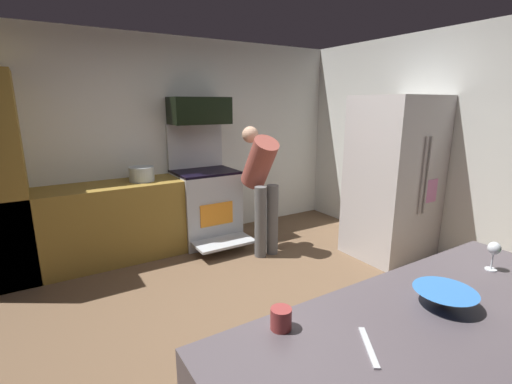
{
  "coord_description": "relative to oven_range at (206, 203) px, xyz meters",
  "views": [
    {
      "loc": [
        -1.5,
        -2.25,
        1.8
      ],
      "look_at": [
        0.08,
        0.3,
        1.05
      ],
      "focal_mm": 25.24,
      "sensor_mm": 36.0,
      "label": 1
    }
  ],
  "objects": [
    {
      "name": "mixing_bowl_large",
      "position": [
        -0.33,
        -3.42,
        0.43
      ],
      "size": [
        0.28,
        0.28,
        0.07
      ],
      "primitive_type": "cone",
      "rotation": [
        3.14,
        0.0,
        0.0
      ],
      "color": "#306CBC",
      "rests_on": "counter_island"
    },
    {
      "name": "wall_right",
      "position": [
        2.21,
        -1.97,
        0.79
      ],
      "size": [
        0.12,
        4.8,
        2.6
      ],
      "primitive_type": "cube",
      "color": "silver",
      "rests_on": "ground"
    },
    {
      "name": "refrigerator",
      "position": [
        1.7,
        -1.56,
        0.43
      ],
      "size": [
        0.89,
        0.8,
        1.88
      ],
      "color": "beige",
      "rests_on": "ground"
    },
    {
      "name": "wall_back",
      "position": [
        -0.33,
        0.37,
        0.79
      ],
      "size": [
        5.2,
        0.12,
        2.6
      ],
      "primitive_type": "cube",
      "color": "silver",
      "rests_on": "ground"
    },
    {
      "name": "knife_chef",
      "position": [
        -0.85,
        -3.44,
        0.39
      ],
      "size": [
        0.15,
        0.21,
        0.01
      ],
      "primitive_type": "cube",
      "rotation": [
        0.0,
        0.0,
        0.97
      ],
      "color": "#B7BABF",
      "rests_on": "counter_island"
    },
    {
      "name": "ground_plane",
      "position": [
        -0.33,
        -1.97,
        -0.52
      ],
      "size": [
        5.2,
        4.8,
        0.02
      ],
      "primitive_type": "cube",
      "color": "brown"
    },
    {
      "name": "person_cook",
      "position": [
        0.42,
        -0.7,
        0.38
      ],
      "size": [
        0.31,
        0.6,
        1.52
      ],
      "color": "#5A5A5A",
      "rests_on": "ground"
    },
    {
      "name": "wine_glass_near",
      "position": [
        0.23,
        -3.35,
        0.51
      ],
      "size": [
        0.07,
        0.07,
        0.16
      ],
      "color": "silver",
      "rests_on": "counter_island"
    },
    {
      "name": "oven_range",
      "position": [
        0.0,
        0.0,
        0.0
      ],
      "size": [
        0.76,
        1.02,
        1.53
      ],
      "color": "#AFB5B9",
      "rests_on": "ground"
    },
    {
      "name": "mug_coffee",
      "position": [
        -1.06,
        -3.17,
        0.43
      ],
      "size": [
        0.09,
        0.09,
        0.09
      ],
      "primitive_type": "cylinder",
      "color": "maroon",
      "rests_on": "counter_island"
    },
    {
      "name": "microwave",
      "position": [
        -0.0,
        0.09,
        1.19
      ],
      "size": [
        0.74,
        0.38,
        0.33
      ],
      "primitive_type": "cube",
      "color": "black",
      "rests_on": "oven_range"
    },
    {
      "name": "lower_cabinet_run",
      "position": [
        -1.23,
        0.01,
        -0.06
      ],
      "size": [
        2.4,
        0.6,
        0.9
      ],
      "primitive_type": "cube",
      "color": "olive",
      "rests_on": "ground"
    },
    {
      "name": "stock_pot",
      "position": [
        -0.79,
        0.01,
        0.47
      ],
      "size": [
        0.29,
        0.29,
        0.17
      ],
      "primitive_type": "cylinder",
      "color": "#ADBCC3",
      "rests_on": "lower_cabinet_run"
    }
  ]
}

